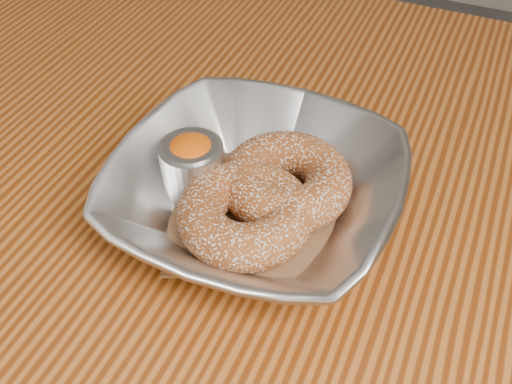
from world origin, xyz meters
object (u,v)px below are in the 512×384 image
at_px(serving_bowl, 256,193).
at_px(donut_back, 286,181).
at_px(donut_front, 245,214).
at_px(ramekin, 192,165).
at_px(table, 252,253).

height_order(serving_bowl, donut_back, serving_bowl).
relative_size(donut_back, donut_front, 1.01).
bearing_deg(ramekin, table, 39.85).
xyz_separation_m(table, ramekin, (-0.04, -0.03, 0.14)).
relative_size(serving_bowl, ramekin, 4.25).
distance_m(table, serving_bowl, 0.13).
bearing_deg(serving_bowl, donut_back, 51.70).
distance_m(serving_bowl, donut_front, 0.03).
height_order(donut_back, ramekin, ramekin).
height_order(donut_front, ramekin, ramekin).
bearing_deg(ramekin, donut_back, 14.25).
bearing_deg(donut_front, table, 109.64).
bearing_deg(donut_front, ramekin, 155.42).
bearing_deg(table, ramekin, -140.15).
height_order(serving_bowl, ramekin, ramekin).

